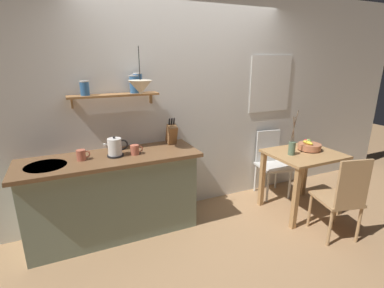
{
  "coord_description": "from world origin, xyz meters",
  "views": [
    {
      "loc": [
        -1.38,
        -2.57,
        1.89
      ],
      "look_at": [
        -0.1,
        0.25,
        0.95
      ],
      "focal_mm": 26.58,
      "sensor_mm": 36.0,
      "label": 1
    }
  ],
  "objects_px": {
    "dining_chair_near": "(343,196)",
    "coffee_mug_spare": "(135,150)",
    "twig_vase": "(292,147)",
    "dining_chair_far": "(271,160)",
    "pendant_lamp": "(140,87)",
    "fruit_bowl": "(309,146)",
    "coffee_mug_by_sink": "(81,155)",
    "dining_table": "(303,164)",
    "electric_kettle": "(115,147)",
    "knife_block": "(172,134)"
  },
  "relations": [
    {
      "from": "twig_vase",
      "to": "coffee_mug_by_sink",
      "type": "distance_m",
      "value": 2.36
    },
    {
      "from": "dining_chair_near",
      "to": "dining_chair_far",
      "type": "distance_m",
      "value": 1.2
    },
    {
      "from": "coffee_mug_by_sink",
      "to": "coffee_mug_spare",
      "type": "bearing_deg",
      "value": -5.2
    },
    {
      "from": "twig_vase",
      "to": "knife_block",
      "type": "relative_size",
      "value": 1.69
    },
    {
      "from": "electric_kettle",
      "to": "fruit_bowl",
      "type": "bearing_deg",
      "value": -8.88
    },
    {
      "from": "electric_kettle",
      "to": "coffee_mug_by_sink",
      "type": "distance_m",
      "value": 0.33
    },
    {
      "from": "knife_block",
      "to": "coffee_mug_spare",
      "type": "distance_m",
      "value": 0.52
    },
    {
      "from": "fruit_bowl",
      "to": "coffee_mug_spare",
      "type": "xyz_separation_m",
      "value": [
        -2.12,
        0.33,
        0.14
      ]
    },
    {
      "from": "dining_chair_far",
      "to": "twig_vase",
      "type": "distance_m",
      "value": 0.68
    },
    {
      "from": "dining_chair_far",
      "to": "twig_vase",
      "type": "bearing_deg",
      "value": -107.07
    },
    {
      "from": "dining_chair_near",
      "to": "coffee_mug_spare",
      "type": "distance_m",
      "value": 2.22
    },
    {
      "from": "electric_kettle",
      "to": "pendant_lamp",
      "type": "bearing_deg",
      "value": -5.87
    },
    {
      "from": "dining_chair_far",
      "to": "fruit_bowl",
      "type": "bearing_deg",
      "value": -72.32
    },
    {
      "from": "pendant_lamp",
      "to": "dining_chair_far",
      "type": "bearing_deg",
      "value": 5.11
    },
    {
      "from": "dining_chair_near",
      "to": "knife_block",
      "type": "bearing_deg",
      "value": 139.52
    },
    {
      "from": "dining_table",
      "to": "dining_chair_near",
      "type": "height_order",
      "value": "dining_chair_near"
    },
    {
      "from": "dining_table",
      "to": "knife_block",
      "type": "relative_size",
      "value": 2.67
    },
    {
      "from": "fruit_bowl",
      "to": "coffee_mug_by_sink",
      "type": "relative_size",
      "value": 2.13
    },
    {
      "from": "knife_block",
      "to": "dining_table",
      "type": "bearing_deg",
      "value": -20.75
    },
    {
      "from": "fruit_bowl",
      "to": "coffee_mug_spare",
      "type": "distance_m",
      "value": 2.15
    },
    {
      "from": "twig_vase",
      "to": "coffee_mug_spare",
      "type": "bearing_deg",
      "value": 168.16
    },
    {
      "from": "dining_chair_near",
      "to": "pendant_lamp",
      "type": "relative_size",
      "value": 2.08
    },
    {
      "from": "fruit_bowl",
      "to": "twig_vase",
      "type": "relative_size",
      "value": 0.52
    },
    {
      "from": "electric_kettle",
      "to": "knife_block",
      "type": "distance_m",
      "value": 0.7
    },
    {
      "from": "dining_chair_far",
      "to": "twig_vase",
      "type": "xyz_separation_m",
      "value": [
        -0.17,
        -0.54,
        0.37
      ]
    },
    {
      "from": "dining_chair_near",
      "to": "coffee_mug_by_sink",
      "type": "relative_size",
      "value": 7.25
    },
    {
      "from": "electric_kettle",
      "to": "pendant_lamp",
      "type": "xyz_separation_m",
      "value": [
        0.29,
        -0.03,
        0.6
      ]
    },
    {
      "from": "coffee_mug_spare",
      "to": "twig_vase",
      "type": "bearing_deg",
      "value": -11.84
    },
    {
      "from": "dining_table",
      "to": "dining_chair_near",
      "type": "xyz_separation_m",
      "value": [
        -0.08,
        -0.65,
        -0.12
      ]
    },
    {
      "from": "coffee_mug_by_sink",
      "to": "pendant_lamp",
      "type": "relative_size",
      "value": 0.29
    },
    {
      "from": "electric_kettle",
      "to": "dining_chair_near",
      "type": "bearing_deg",
      "value": -26.78
    },
    {
      "from": "twig_vase",
      "to": "pendant_lamp",
      "type": "height_order",
      "value": "pendant_lamp"
    },
    {
      "from": "dining_chair_far",
      "to": "pendant_lamp",
      "type": "bearing_deg",
      "value": -174.89
    },
    {
      "from": "dining_chair_far",
      "to": "fruit_bowl",
      "type": "height_order",
      "value": "fruit_bowl"
    },
    {
      "from": "electric_kettle",
      "to": "coffee_mug_by_sink",
      "type": "xyz_separation_m",
      "value": [
        -0.33,
        0.02,
        -0.04
      ]
    },
    {
      "from": "dining_chair_far",
      "to": "fruit_bowl",
      "type": "relative_size",
      "value": 3.25
    },
    {
      "from": "coffee_mug_spare",
      "to": "pendant_lamp",
      "type": "relative_size",
      "value": 0.29
    },
    {
      "from": "coffee_mug_by_sink",
      "to": "dining_table",
      "type": "bearing_deg",
      "value": -9.8
    },
    {
      "from": "dining_table",
      "to": "knife_block",
      "type": "bearing_deg",
      "value": 159.25
    },
    {
      "from": "twig_vase",
      "to": "coffee_mug_by_sink",
      "type": "bearing_deg",
      "value": 169.64
    },
    {
      "from": "dining_chair_far",
      "to": "twig_vase",
      "type": "relative_size",
      "value": 1.7
    },
    {
      "from": "dining_table",
      "to": "electric_kettle",
      "type": "height_order",
      "value": "electric_kettle"
    },
    {
      "from": "electric_kettle",
      "to": "knife_block",
      "type": "relative_size",
      "value": 0.78
    },
    {
      "from": "dining_chair_near",
      "to": "dining_table",
      "type": "bearing_deg",
      "value": 82.82
    },
    {
      "from": "dining_chair_near",
      "to": "twig_vase",
      "type": "xyz_separation_m",
      "value": [
        -0.12,
        0.66,
        0.36
      ]
    },
    {
      "from": "knife_block",
      "to": "coffee_mug_spare",
      "type": "height_order",
      "value": "knife_block"
    },
    {
      "from": "knife_block",
      "to": "pendant_lamp",
      "type": "bearing_deg",
      "value": -154.14
    },
    {
      "from": "dining_chair_far",
      "to": "pendant_lamp",
      "type": "xyz_separation_m",
      "value": [
        -1.87,
        -0.17,
        1.11
      ]
    },
    {
      "from": "knife_block",
      "to": "dining_chair_near",
      "type": "bearing_deg",
      "value": -40.48
    },
    {
      "from": "dining_table",
      "to": "pendant_lamp",
      "type": "relative_size",
      "value": 1.84
    }
  ]
}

